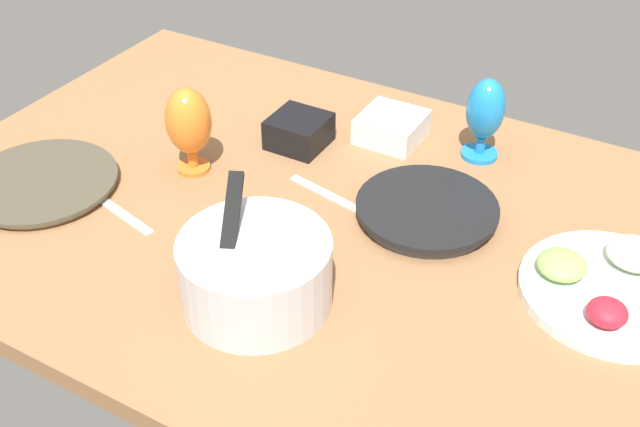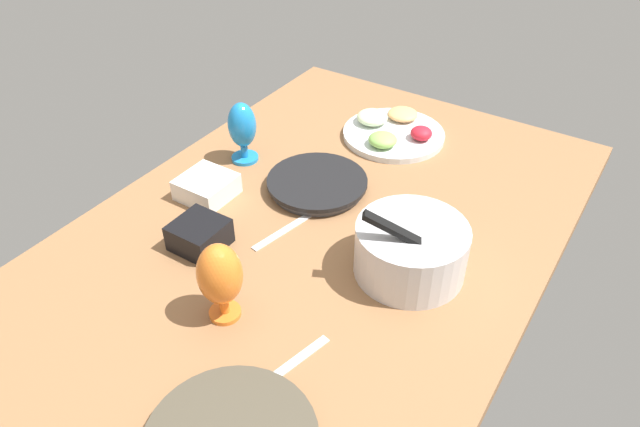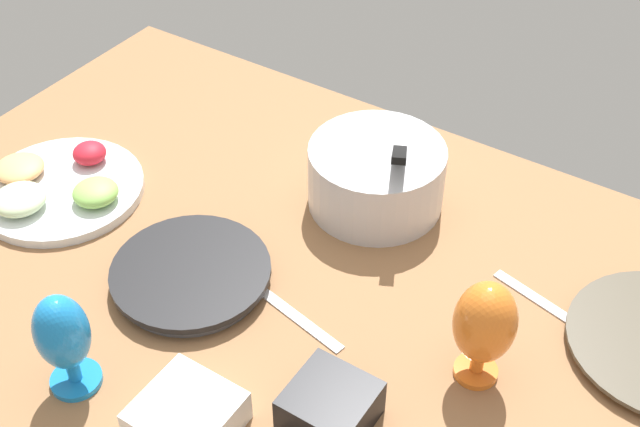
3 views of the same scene
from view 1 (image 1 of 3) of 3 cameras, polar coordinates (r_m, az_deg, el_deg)
name	(u,v)px [view 1 (image 1 of 3)]	position (r cm, az deg, el deg)	size (l,w,h in cm)	color
ground_plane	(327,226)	(144.98, 0.50, -0.91)	(160.00, 104.00, 4.00)	#8C603D
dinner_plate_left	(427,211)	(144.06, 7.85, 0.20)	(26.33, 26.33, 3.10)	#4C4C51
dinner_plate_right	(42,183)	(160.43, -19.77, 2.13)	(29.46, 29.46, 2.00)	beige
mixing_bowl	(255,270)	(122.92, -4.78, -4.14)	(24.38, 24.38, 18.29)	silver
fruit_platter	(615,285)	(135.44, 20.88, -4.96)	(30.02, 30.02, 5.59)	silver
hurricane_glass_orange	(189,123)	(153.15, -9.63, 6.57)	(9.03, 9.03, 18.19)	orange
hurricane_glass_blue	(485,113)	(159.19, 12.03, 7.26)	(7.73, 7.73, 17.51)	#1C7ECB
square_bowl_black	(299,130)	(163.00, -1.56, 6.18)	(11.32, 11.32, 6.42)	black
square_bowl_white	(391,126)	(165.99, 5.27, 6.44)	(12.78, 12.78, 5.53)	white
fork_by_left_plate	(327,194)	(149.34, 0.53, 1.47)	(18.00, 1.80, 0.60)	silver
fork_by_right_plate	(121,212)	(149.21, -14.43, 0.09)	(18.00, 1.80, 0.60)	silver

